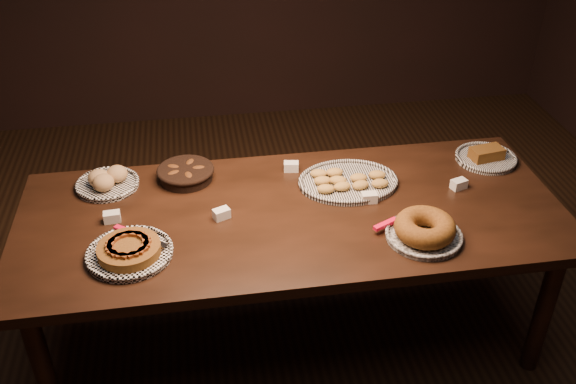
{
  "coord_description": "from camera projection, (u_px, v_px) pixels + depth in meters",
  "views": [
    {
      "loc": [
        -0.38,
        -2.27,
        2.37
      ],
      "look_at": [
        -0.01,
        0.05,
        0.82
      ],
      "focal_mm": 40.0,
      "sensor_mm": 36.0,
      "label": 1
    }
  ],
  "objects": [
    {
      "name": "buffet_table",
      "position": [
        292.0,
        225.0,
        2.86
      ],
      "size": [
        2.4,
        1.0,
        0.75
      ],
      "color": "black",
      "rests_on": "ground"
    },
    {
      "name": "apple_tart_plate",
      "position": [
        129.0,
        251.0,
        2.55
      ],
      "size": [
        0.35,
        0.35,
        0.07
      ],
      "rotation": [
        0.0,
        0.0,
        -0.41
      ],
      "color": "white",
      "rests_on": "buffet_table"
    },
    {
      "name": "croissant_basket",
      "position": [
        186.0,
        172.0,
        3.02
      ],
      "size": [
        0.31,
        0.31,
        0.07
      ],
      "rotation": [
        0.0,
        0.0,
        -0.32
      ],
      "color": "black",
      "rests_on": "buffet_table"
    },
    {
      "name": "madeleine_platter",
      "position": [
        347.0,
        181.0,
        2.99
      ],
      "size": [
        0.47,
        0.38,
        0.05
      ],
      "rotation": [
        0.0,
        0.0,
        -0.22
      ],
      "color": "black",
      "rests_on": "buffet_table"
    },
    {
      "name": "loaf_plate",
      "position": [
        486.0,
        157.0,
        3.18
      ],
      "size": [
        0.3,
        0.3,
        0.07
      ],
      "rotation": [
        0.0,
        0.0,
        0.17
      ],
      "color": "black",
      "rests_on": "buffet_table"
    },
    {
      "name": "ground",
      "position": [
        292.0,
        333.0,
        3.23
      ],
      "size": [
        5.0,
        5.0,
        0.0
      ],
      "primitive_type": "plane",
      "color": "black",
      "rests_on": "ground"
    },
    {
      "name": "tent_cards",
      "position": [
        294.0,
        195.0,
        2.89
      ],
      "size": [
        1.64,
        0.4,
        0.04
      ],
      "color": "white",
      "rests_on": "buffet_table"
    },
    {
      "name": "bundt_cake_plate",
      "position": [
        424.0,
        230.0,
        2.63
      ],
      "size": [
        0.36,
        0.35,
        0.1
      ],
      "rotation": [
        0.0,
        0.0,
        0.25
      ],
      "color": "black",
      "rests_on": "buffet_table"
    },
    {
      "name": "bread_roll_plate",
      "position": [
        107.0,
        181.0,
        2.96
      ],
      "size": [
        0.29,
        0.29,
        0.09
      ],
      "rotation": [
        0.0,
        0.0,
        0.21
      ],
      "color": "white",
      "rests_on": "buffet_table"
    }
  ]
}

